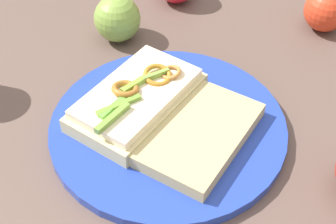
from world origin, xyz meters
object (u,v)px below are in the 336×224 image
(bread_slice_side, at_px, (200,134))
(apple_3, at_px, (117,19))
(apple_2, at_px, (326,10))
(plate, at_px, (168,127))
(sandwich, at_px, (138,99))

(bread_slice_side, height_order, apple_3, apple_3)
(apple_3, bearing_deg, apple_2, 90.76)
(plate, xyz_separation_m, bread_slice_side, (0.03, 0.04, 0.02))
(sandwich, relative_size, apple_3, 2.82)
(plate, xyz_separation_m, apple_3, (-0.21, -0.06, 0.03))
(plate, distance_m, bread_slice_side, 0.05)
(apple_2, bearing_deg, sandwich, -58.92)
(bread_slice_side, relative_size, apple_3, 2.26)
(plate, relative_size, bread_slice_side, 1.85)
(bread_slice_side, bearing_deg, plate, 86.85)
(sandwich, height_order, apple_2, apple_2)
(bread_slice_side, xyz_separation_m, apple_2, (-0.24, 0.23, 0.01))
(sandwich, bearing_deg, plate, -90.27)
(sandwich, height_order, apple_3, apple_3)
(plate, xyz_separation_m, apple_2, (-0.21, 0.27, 0.03))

